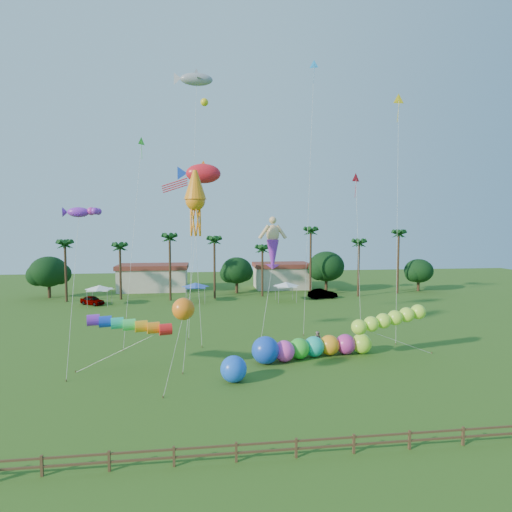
{
  "coord_description": "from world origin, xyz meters",
  "views": [
    {
      "loc": [
        -4.4,
        -24.78,
        11.45
      ],
      "look_at": [
        0.0,
        10.0,
        9.0
      ],
      "focal_mm": 28.0,
      "sensor_mm": 36.0,
      "label": 1
    }
  ],
  "objects": [
    {
      "name": "spectator_b",
      "position": [
        6.03,
        11.14,
        0.87
      ],
      "size": [
        1.04,
        1.07,
        1.74
      ],
      "primitive_type": "imported",
      "rotation": [
        0.0,
        0.0,
        -0.89
      ],
      "color": "gray",
      "rests_on": "ground"
    },
    {
      "name": "orange_ball_kite",
      "position": [
        -5.92,
        2.0,
        6.04
      ],
      "size": [
        2.24,
        1.55,
        6.8
      ],
      "color": "orange",
      "rests_on": "ground"
    },
    {
      "name": "fish_kite",
      "position": [
        -4.57,
        17.55,
        17.12
      ],
      "size": [
        5.53,
        5.53,
        18.25
      ],
      "color": "red",
      "rests_on": "ground"
    },
    {
      "name": "tree_line",
      "position": [
        3.57,
        44.0,
        4.28
      ],
      "size": [
        69.46,
        8.91,
        11.0
      ],
      "color": "#3A2819",
      "rests_on": "ground"
    },
    {
      "name": "shark_kite",
      "position": [
        -5.28,
        22.64,
        28.44
      ],
      "size": [
        5.26,
        8.34,
        29.34
      ],
      "color": "gray",
      "rests_on": "ground"
    },
    {
      "name": "tent_row",
      "position": [
        -6.0,
        36.33,
        2.75
      ],
      "size": [
        31.0,
        4.0,
        0.6
      ],
      "color": "white",
      "rests_on": "ground"
    },
    {
      "name": "delta_kite_green",
      "position": [
        -10.79,
        17.25,
        19.58
      ],
      "size": [
        1.83,
        4.83,
        20.68
      ],
      "color": "#41D632",
      "rests_on": "ground"
    },
    {
      "name": "fence",
      "position": [
        0.0,
        -6.0,
        0.61
      ],
      "size": [
        36.12,
        0.12,
        1.0
      ],
      "color": "brown",
      "rests_on": "ground"
    },
    {
      "name": "caterpillar_inflatable",
      "position": [
        4.52,
        8.81,
        0.98
      ],
      "size": [
        11.44,
        3.94,
        2.33
      ],
      "rotation": [
        0.0,
        0.0,
        0.19
      ],
      "color": "#FD42C0",
      "rests_on": "ground"
    },
    {
      "name": "ground",
      "position": [
        0.0,
        0.0,
        0.0
      ],
      "size": [
        160.0,
        160.0,
        0.0
      ],
      "primitive_type": "plane",
      "color": "#285116",
      "rests_on": "ground"
    },
    {
      "name": "blue_ball",
      "position": [
        -2.42,
        4.21,
        0.99
      ],
      "size": [
        1.97,
        1.97,
        1.97
      ],
      "primitive_type": "sphere",
      "color": "blue",
      "rests_on": "ground"
    },
    {
      "name": "rainbow_tube",
      "position": [
        -9.23,
        6.4,
        3.59
      ],
      "size": [
        8.9,
        2.04,
        4.05
      ],
      "color": "red",
      "rests_on": "ground"
    },
    {
      "name": "delta_kite_red",
      "position": [
        12.91,
        19.96,
        16.96
      ],
      "size": [
        1.6,
        5.0,
        17.84
      ],
      "color": "red",
      "rests_on": "ground"
    },
    {
      "name": "squid_kite",
      "position": [
        -5.25,
        10.2,
        13.8
      ],
      "size": [
        2.4,
        5.11,
        16.53
      ],
      "color": "orange",
      "rests_on": "ground"
    },
    {
      "name": "merman_kite",
      "position": [
        2.27,
        14.63,
        9.61
      ],
      "size": [
        3.21,
        5.02,
        12.15
      ],
      "color": "#E5B782",
      "rests_on": "ground"
    },
    {
      "name": "delta_kite_blue",
      "position": [
        7.68,
        19.67,
        28.73
      ],
      "size": [
        2.49,
        4.04,
        30.15
      ],
      "color": "#1988E5",
      "rests_on": "ground"
    },
    {
      "name": "green_worm",
      "position": [
        8.76,
        7.92,
        2.87
      ],
      "size": [
        10.98,
        2.82,
        3.67
      ],
      "color": "#B9FD38",
      "rests_on": "ground"
    },
    {
      "name": "lobster_kite",
      "position": [
        -15.01,
        10.58,
        12.78
      ],
      "size": [
        3.46,
        6.03,
        13.4
      ],
      "color": "purple",
      "rests_on": "ground"
    },
    {
      "name": "car_a",
      "position": [
        -21.3,
        36.87,
        0.67
      ],
      "size": [
        4.14,
        3.53,
        1.34
      ],
      "primitive_type": "imported",
      "rotation": [
        0.0,
        0.0,
        0.97
      ],
      "color": "#4C4C54",
      "rests_on": "ground"
    },
    {
      "name": "delta_kite_yellow",
      "position": [
        15.59,
        15.35,
        24.34
      ],
      "size": [
        2.23,
        3.89,
        25.4
      ],
      "color": "yellow",
      "rests_on": "ground"
    },
    {
      "name": "car_b",
      "position": [
        14.49,
        37.78,
        0.77
      ],
      "size": [
        4.87,
        2.35,
        1.54
      ],
      "primitive_type": "imported",
      "rotation": [
        0.0,
        0.0,
        1.73
      ],
      "color": "#4C4C54",
      "rests_on": "ground"
    },
    {
      "name": "buildings_row",
      "position": [
        -3.09,
        50.0,
        2.0
      ],
      "size": [
        35.0,
        7.0,
        4.0
      ],
      "color": "beige",
      "rests_on": "ground"
    }
  ]
}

